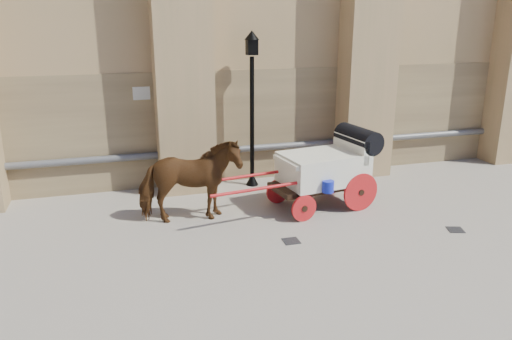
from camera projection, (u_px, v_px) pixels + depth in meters
name	position (u px, v px, depth m)	size (l,w,h in m)	color
ground	(265.00, 242.00, 10.02)	(90.00, 90.00, 0.00)	gray
horse	(190.00, 182.00, 10.75)	(0.99, 2.18, 1.84)	#573319
carriage	(328.00, 166.00, 11.67)	(4.30, 1.73, 1.83)	black
street_lamp	(252.00, 106.00, 12.76)	(0.37, 0.37, 4.00)	black
drain_grate_near	(291.00, 241.00, 10.03)	(0.32, 0.32, 0.01)	black
drain_grate_far	(455.00, 230.00, 10.56)	(0.32, 0.32, 0.01)	black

